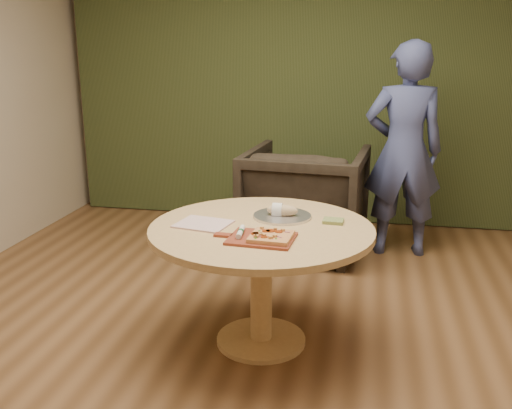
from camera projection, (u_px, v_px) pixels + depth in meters
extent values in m
cube|color=brown|center=(246.00, 363.00, 3.31)|extent=(5.00, 6.00, 0.02)
cube|color=#BFAC90|center=(307.00, 82.00, 5.77)|extent=(5.00, 0.02, 2.80)
cube|color=#2B3518|center=(306.00, 83.00, 5.66)|extent=(4.80, 0.14, 2.78)
cylinder|color=tan|center=(261.00, 339.00, 3.52)|extent=(0.55, 0.55, 0.03)
cylinder|color=tan|center=(261.00, 289.00, 3.43)|extent=(0.13, 0.13, 0.68)
cylinder|color=tan|center=(261.00, 230.00, 3.33)|extent=(1.32, 1.32, 0.04)
cube|color=brown|center=(262.00, 239.00, 3.09)|extent=(0.37, 0.30, 0.01)
cube|color=brown|center=(223.00, 235.00, 3.15)|extent=(0.10, 0.06, 0.01)
cube|color=tan|center=(271.00, 237.00, 3.07)|extent=(0.24, 0.24, 0.02)
cylinder|color=maroon|center=(256.00, 233.00, 3.08)|extent=(0.04, 0.04, 0.00)
cylinder|color=maroon|center=(255.00, 234.00, 3.08)|extent=(0.05, 0.05, 0.00)
cylinder|color=maroon|center=(279.00, 232.00, 3.11)|extent=(0.04, 0.04, 0.00)
cylinder|color=maroon|center=(266.00, 231.00, 3.12)|extent=(0.05, 0.05, 0.00)
cylinder|color=maroon|center=(264.00, 237.00, 3.03)|extent=(0.04, 0.04, 0.00)
cylinder|color=maroon|center=(270.00, 231.00, 3.12)|extent=(0.05, 0.05, 0.00)
cube|color=#D89B51|center=(275.00, 236.00, 3.03)|extent=(0.03, 0.03, 0.01)
cube|color=#D89B51|center=(264.00, 235.00, 3.04)|extent=(0.02, 0.02, 0.01)
cube|color=#D89B51|center=(260.00, 234.00, 3.06)|extent=(0.02, 0.02, 0.01)
cube|color=#D89B51|center=(275.00, 229.00, 3.14)|extent=(0.02, 0.02, 0.01)
cube|color=#D89B51|center=(270.00, 237.00, 3.01)|extent=(0.03, 0.03, 0.01)
cube|color=#D89B51|center=(262.00, 228.00, 3.16)|extent=(0.02, 0.02, 0.01)
cube|color=#D89B51|center=(260.00, 234.00, 3.05)|extent=(0.03, 0.03, 0.01)
cube|color=#D89B51|center=(257.00, 236.00, 3.02)|extent=(0.03, 0.03, 0.01)
cube|color=#D89B51|center=(283.00, 230.00, 3.12)|extent=(0.02, 0.02, 0.01)
cube|color=#D89B51|center=(255.00, 236.00, 3.02)|extent=(0.02, 0.02, 0.01)
cube|color=#226E14|center=(259.00, 231.00, 3.13)|extent=(0.01, 0.01, 0.00)
cube|color=#226E14|center=(274.00, 237.00, 3.03)|extent=(0.01, 0.01, 0.00)
cube|color=#226E14|center=(256.00, 238.00, 3.01)|extent=(0.01, 0.01, 0.00)
cube|color=#226E14|center=(276.00, 239.00, 3.00)|extent=(0.01, 0.01, 0.00)
cube|color=#226E14|center=(255.00, 238.00, 3.00)|extent=(0.01, 0.01, 0.00)
cube|color=#226E14|center=(265.00, 238.00, 3.01)|extent=(0.01, 0.01, 0.00)
cube|color=#A25A78|center=(280.00, 237.00, 3.02)|extent=(0.03, 0.02, 0.00)
cube|color=#A25A78|center=(261.00, 236.00, 3.04)|extent=(0.01, 0.03, 0.00)
cube|color=#A25A78|center=(257.00, 235.00, 3.06)|extent=(0.02, 0.03, 0.00)
cube|color=#A25A78|center=(287.00, 232.00, 3.10)|extent=(0.03, 0.01, 0.00)
cube|color=#A25A78|center=(258.00, 235.00, 3.06)|extent=(0.02, 0.03, 0.00)
cube|color=#A25A78|center=(260.00, 236.00, 3.04)|extent=(0.03, 0.01, 0.00)
cube|color=#A25A78|center=(258.00, 237.00, 3.03)|extent=(0.01, 0.03, 0.00)
cylinder|color=silver|center=(241.00, 232.00, 3.13)|extent=(0.04, 0.17, 0.03)
cylinder|color=#194C26|center=(241.00, 232.00, 3.13)|extent=(0.04, 0.03, 0.03)
cube|color=silver|center=(243.00, 227.00, 3.22)|extent=(0.02, 0.04, 0.00)
cube|color=white|center=(203.00, 224.00, 3.35)|extent=(0.34, 0.30, 0.01)
cylinder|color=silver|center=(282.00, 217.00, 3.50)|extent=(0.35, 0.35, 0.01)
cylinder|color=silver|center=(282.00, 216.00, 3.50)|extent=(0.36, 0.36, 0.02)
ellipsoid|color=tan|center=(282.00, 210.00, 3.49)|extent=(0.19, 0.08, 0.07)
cylinder|color=silver|center=(277.00, 210.00, 3.49)|extent=(0.06, 0.09, 0.09)
cube|color=#58662E|center=(333.00, 221.00, 3.39)|extent=(0.13, 0.11, 0.02)
imported|color=black|center=(306.00, 195.00, 4.95)|extent=(1.08, 1.02, 1.02)
imported|color=#40497B|center=(404.00, 151.00, 4.80)|extent=(0.71, 0.51, 1.81)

